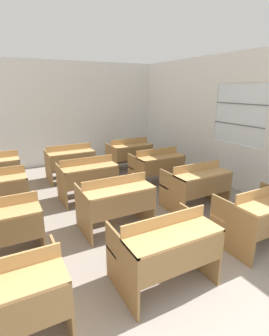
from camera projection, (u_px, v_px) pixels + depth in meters
The scene contains 10 objects.
wall_back at pixel (53, 115), 7.41m from camera, with size 6.37×0.06×2.92m.
wall_right_with_window at pixel (234, 123), 5.74m from camera, with size 0.06×7.28×2.92m.
bench_front_center at pixel (165, 247), 2.93m from camera, with size 1.07×0.78×0.88m.
bench_front_right at pixel (261, 214), 3.70m from camera, with size 1.07×0.78×0.88m.
bench_second_center at pixel (116, 201), 4.13m from camera, with size 1.07×0.78×0.88m.
bench_second_right at pixel (196, 184), 4.86m from camera, with size 1.07×0.78×0.88m.
bench_third_center at pixel (88, 177), 5.25m from camera, with size 1.07×0.78×0.88m.
bench_third_right at pixel (157, 166), 6.01m from camera, with size 1.07×0.78×0.88m.
bench_back_center at pixel (70, 161), 6.41m from camera, with size 1.07×0.78×0.88m.
bench_back_right at pixel (130, 153), 7.16m from camera, with size 1.07×0.78×0.88m.
Camera 1 is at (-1.49, -0.43, 2.19)m, focal length 28.00 mm.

